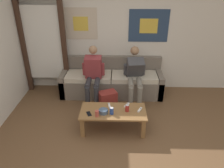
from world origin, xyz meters
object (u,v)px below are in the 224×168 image
object	(u,v)px
couch	(112,82)
game_controller_far_center	(140,110)
person_seated_teen	(135,74)
cell_phone	(89,114)
backpack	(108,102)
pillar_candle	(97,113)
game_controller_near_left	(127,105)
drink_can_blue	(112,111)
ceramic_bowl	(103,111)
person_seated_adult	(93,74)
drink_can_red	(127,108)
coffee_table	(113,114)
game_controller_near_right	(109,105)

from	to	relation	value
couch	game_controller_far_center	distance (m)	1.41
person_seated_teen	cell_phone	xyz separation A→B (m)	(-0.84, -1.14, -0.24)
backpack	pillar_candle	xyz separation A→B (m)	(-0.14, -0.77, 0.25)
person_seated_teen	game_controller_near_left	world-z (taller)	person_seated_teen
person_seated_teen	drink_can_blue	distance (m)	1.22
ceramic_bowl	cell_phone	world-z (taller)	ceramic_bowl
person_seated_teen	game_controller_near_left	bearing A→B (deg)	-102.29
person_seated_adult	drink_can_blue	world-z (taller)	person_seated_adult
ceramic_bowl	backpack	bearing A→B (deg)	86.30
person_seated_adult	game_controller_near_left	distance (m)	1.06
person_seated_adult	backpack	xyz separation A→B (m)	(0.32, -0.34, -0.46)
drink_can_red	game_controller_far_center	distance (m)	0.23
coffee_table	game_controller_far_center	xyz separation A→B (m)	(0.46, 0.02, 0.08)
drink_can_red	game_controller_far_center	xyz separation A→B (m)	(0.22, 0.03, -0.05)
ceramic_bowl	game_controller_near_left	world-z (taller)	ceramic_bowl
drink_can_blue	person_seated_adult	bearing A→B (deg)	111.89
couch	game_controller_near_left	world-z (taller)	couch
game_controller_near_right	game_controller_far_center	world-z (taller)	same
pillar_candle	coffee_table	bearing A→B (deg)	32.72
person_seated_adult	drink_can_blue	distance (m)	1.14
backpack	game_controller_near_left	size ratio (longest dim) A/B	2.98
coffee_table	drink_can_red	world-z (taller)	drink_can_red
backpack	drink_can_red	size ratio (longest dim) A/B	3.37
couch	pillar_candle	bearing A→B (deg)	-97.48
pillar_candle	drink_can_red	bearing A→B (deg)	17.69
backpack	person_seated_adult	bearing A→B (deg)	133.57
person_seated_teen	game_controller_near_right	xyz separation A→B (m)	(-0.50, -0.88, -0.23)
pillar_candle	drink_can_blue	distance (m)	0.25
game_controller_near_left	game_controller_near_right	world-z (taller)	same
pillar_candle	drink_can_red	size ratio (longest dim) A/B	0.98
person_seated_adult	drink_can_blue	bearing A→B (deg)	-68.11
coffee_table	drink_can_red	size ratio (longest dim) A/B	9.22
coffee_table	game_controller_near_left	size ratio (longest dim) A/B	8.16
person_seated_teen	ceramic_bowl	distance (m)	1.27
couch	cell_phone	bearing A→B (deg)	-103.38
coffee_table	backpack	size ratio (longest dim) A/B	2.74
game_controller_far_center	drink_can_blue	bearing A→B (deg)	-165.66
drink_can_red	couch	bearing A→B (deg)	103.07
drink_can_blue	cell_phone	distance (m)	0.39
couch	person_seated_adult	world-z (taller)	person_seated_adult
coffee_table	pillar_candle	bearing A→B (deg)	-147.28
ceramic_bowl	game_controller_near_left	xyz separation A→B (m)	(0.41, 0.25, -0.03)
pillar_candle	drink_can_red	xyz separation A→B (m)	(0.51, 0.16, 0.01)
pillar_candle	cell_phone	xyz separation A→B (m)	(-0.15, 0.06, -0.05)
ceramic_bowl	game_controller_near_right	xyz separation A→B (m)	(0.09, 0.22, -0.03)
person_seated_teen	backpack	xyz separation A→B (m)	(-0.55, -0.42, -0.44)
ceramic_bowl	drink_can_red	distance (m)	0.41
game_controller_far_center	person_seated_adult	bearing A→B (deg)	134.74
drink_can_blue	game_controller_near_right	xyz separation A→B (m)	(-0.05, 0.25, -0.05)
person_seated_teen	game_controller_far_center	bearing A→B (deg)	-87.92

